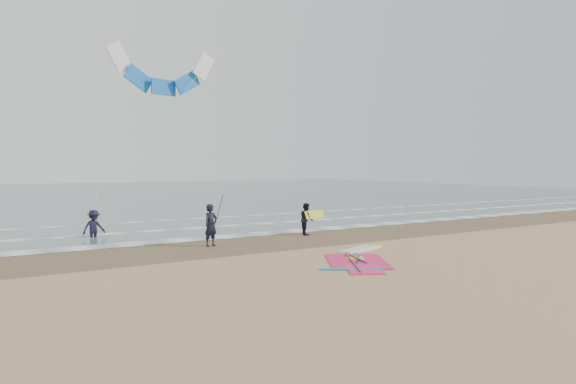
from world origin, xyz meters
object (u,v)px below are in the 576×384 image
windsurf_rig (359,258)px  person_standing (211,225)px  person_wading (94,220)px  surf_kite (163,75)px  person_walking (306,219)px

windsurf_rig → person_standing: bearing=122.4°
windsurf_rig → person_standing: (-3.41, 5.36, 0.84)m
person_standing → person_wading: (-3.60, 5.11, -0.05)m
windsurf_rig → surf_kite: surf_kite is taller
windsurf_rig → person_walking: (1.85, 6.19, 0.73)m
windsurf_rig → person_wading: bearing=123.8°
person_walking → surf_kite: bearing=52.2°
person_walking → windsurf_rig: bearing=-174.9°
windsurf_rig → person_walking: person_walking is taller
person_standing → person_walking: size_ratio=1.14×
person_standing → surf_kite: size_ratio=0.20×
person_standing → person_wading: bearing=106.2°
windsurf_rig → person_walking: bearing=73.3°
person_standing → surf_kite: (0.82, 8.40, 7.42)m
person_walking → surf_kite: 11.57m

